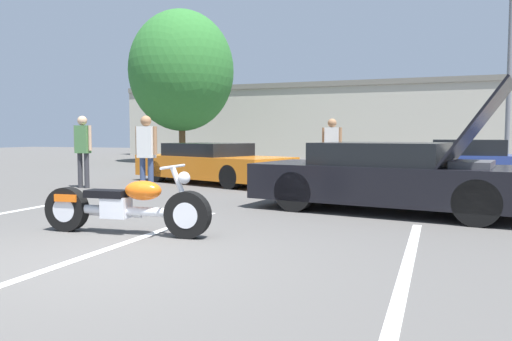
{
  "coord_description": "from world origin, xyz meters",
  "views": [
    {
      "loc": [
        3.41,
        -4.29,
        1.33
      ],
      "look_at": [
        0.85,
        2.66,
        0.8
      ],
      "focal_mm": 35.0,
      "sensor_mm": 36.0,
      "label": 1
    }
  ],
  "objects": [
    {
      "name": "parking_stripe_back",
      "position": [
        3.13,
        0.99,
        0.0
      ],
      "size": [
        0.12,
        4.72,
        0.01
      ],
      "primitive_type": "cube",
      "color": "white",
      "rests_on": "ground"
    },
    {
      "name": "spectator_near_motorcycle",
      "position": [
        -2.45,
        4.87,
        1.04
      ],
      "size": [
        0.52,
        0.23,
        1.74
      ],
      "color": "#38476B",
      "rests_on": "ground"
    },
    {
      "name": "motorcycle",
      "position": [
        -0.51,
        1.3,
        0.38
      ],
      "size": [
        2.41,
        0.7,
        0.94
      ],
      "rotation": [
        0.0,
        0.0,
        0.08
      ],
      "color": "black",
      "rests_on": "ground"
    },
    {
      "name": "spectator_by_show_car",
      "position": [
        -4.96,
        5.91,
        1.08
      ],
      "size": [
        0.52,
        0.24,
        1.8
      ],
      "color": "#333338",
      "rests_on": "ground"
    },
    {
      "name": "parked_car_mid_row",
      "position": [
        4.38,
        12.6,
        0.56
      ],
      "size": [
        4.57,
        1.9,
        1.19
      ],
      "rotation": [
        0.0,
        0.0,
        0.01
      ],
      "color": "navy",
      "rests_on": "ground"
    },
    {
      "name": "spectator_midground",
      "position": [
        0.79,
        8.52,
        1.05
      ],
      "size": [
        0.52,
        0.23,
        1.75
      ],
      "color": "#38476B",
      "rests_on": "ground"
    },
    {
      "name": "parking_stripe_middle",
      "position": [
        -0.19,
        0.99,
        0.0
      ],
      "size": [
        0.12,
        4.72,
        0.01
      ],
      "primitive_type": "cube",
      "color": "white",
      "rests_on": "ground"
    },
    {
      "name": "parked_car_left_row",
      "position": [
        -2.49,
        8.19,
        0.54
      ],
      "size": [
        4.95,
        3.29,
        1.1
      ],
      "rotation": [
        0.0,
        0.0,
        -0.36
      ],
      "color": "orange",
      "rests_on": "ground"
    },
    {
      "name": "light_pole",
      "position": [
        5.96,
        17.36,
        3.88
      ],
      "size": [
        1.21,
        0.28,
        7.01
      ],
      "color": "slate",
      "rests_on": "ground"
    },
    {
      "name": "ground_plane",
      "position": [
        0.0,
        0.0,
        0.0
      ],
      "size": [
        80.0,
        80.0,
        0.0
      ],
      "primitive_type": "plane",
      "color": "#514F4C"
    },
    {
      "name": "far_building",
      "position": [
        0.0,
        26.06,
        2.34
      ],
      "size": [
        32.0,
        4.2,
        4.4
      ],
      "color": "#B2AD9E",
      "rests_on": "ground"
    },
    {
      "name": "tree_background",
      "position": [
        -8.56,
        17.65,
        4.47
      ],
      "size": [
        5.12,
        5.12,
        7.41
      ],
      "color": "brown",
      "rests_on": "ground"
    },
    {
      "name": "show_car_hood_open",
      "position": [
        2.66,
        4.61,
        0.61
      ],
      "size": [
        4.95,
        2.63,
        2.17
      ],
      "rotation": [
        0.0,
        0.0,
        -0.16
      ],
      "color": "black",
      "rests_on": "ground"
    }
  ]
}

